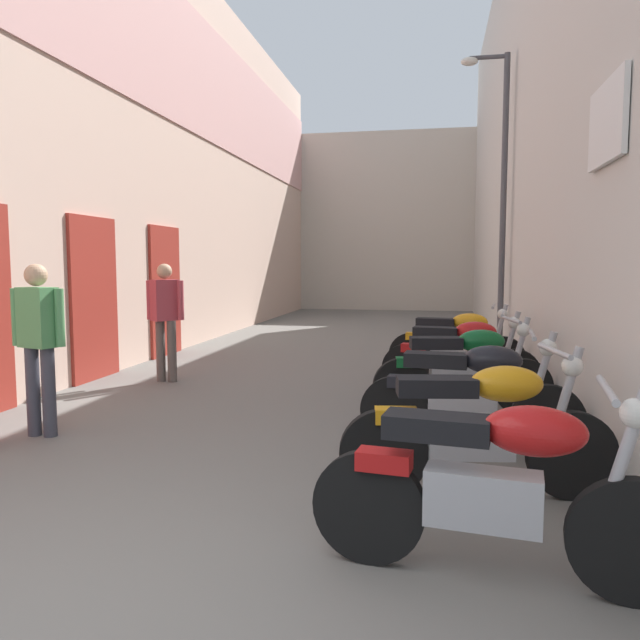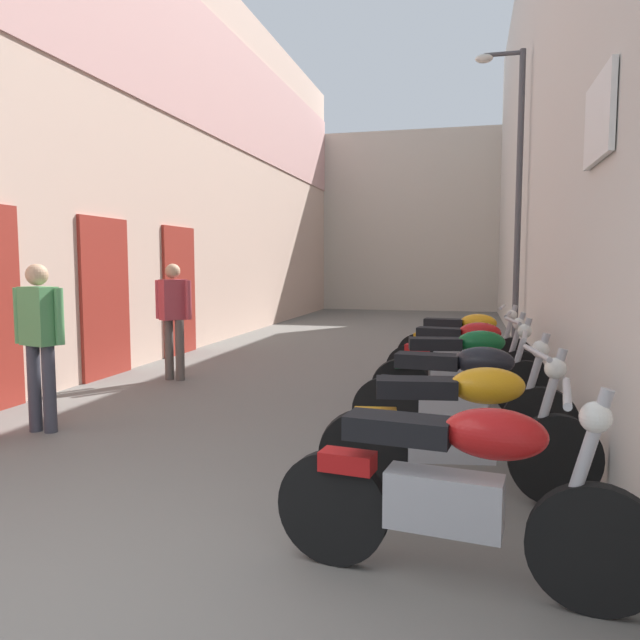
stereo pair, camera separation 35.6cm
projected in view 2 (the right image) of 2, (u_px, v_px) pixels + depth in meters
The scene contains 13 objects.
ground_plane at pixel (335, 365), 9.39m from camera, with size 34.60×34.60×0.00m, color #66635E.
building_left at pixel (201, 157), 11.67m from camera, with size 0.45×18.60×7.20m.
building_right at pixel (540, 123), 10.21m from camera, with size 0.45×18.60×7.89m.
building_far_end at pixel (412, 223), 21.00m from camera, with size 8.79×2.00×5.94m, color beige.
motorcycle_nearest at pixel (457, 487), 2.91m from camera, with size 1.84×0.58×1.04m.
motorcycle_second at pixel (460, 427), 3.97m from camera, with size 1.84×0.58×1.04m.
motorcycle_third at pixel (462, 394), 4.98m from camera, with size 1.85×0.58×1.04m.
motorcycle_fourth at pixel (463, 369), 6.13m from camera, with size 1.84×0.58×1.04m.
motorcycle_fifth at pixel (464, 356), 7.02m from camera, with size 1.84×0.58×1.04m.
motorcycle_sixth at pixel (465, 343), 8.18m from camera, with size 1.85×0.58×1.04m.
pedestrian_mid_alley at pixel (40, 335), 5.59m from camera, with size 0.52×0.29×1.57m.
pedestrian_further_down at pixel (174, 313), 8.11m from camera, with size 0.52×0.39×1.57m.
street_lamp at pixel (514, 182), 9.86m from camera, with size 0.79×0.18×4.98m.
Camera 2 is at (1.99, -1.77, 1.57)m, focal length 33.94 mm.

